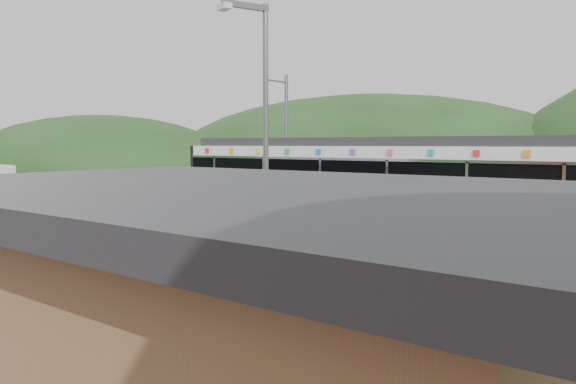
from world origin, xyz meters
The scene contains 8 objects.
ground centered at (0.00, 0.00, 0.00)m, with size 120.00×120.00×0.00m, color #4C4C4F.
hills centered at (6.19, 5.29, 0.00)m, with size 146.00×149.00×26.00m.
platform centered at (0.00, 3.30, 0.15)m, with size 26.00×3.20×0.30m, color #9E9E99.
yellow_line centered at (0.00, 2.00, 0.30)m, with size 26.00×0.10×0.01m, color yellow.
train centered at (0.47, 6.00, 2.06)m, with size 20.44×3.01×3.74m.
catenary_mast_west centered at (-7.00, 8.56, 3.65)m, with size 0.18×1.80×7.00m.
station_shelter centered at (6.00, -9.01, 1.55)m, with size 9.20×6.20×3.00m.
lamp_post centered at (2.86, -4.85, 3.85)m, with size 0.46×1.17×6.47m.
Camera 1 is at (10.77, -14.10, 3.49)m, focal length 35.00 mm.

